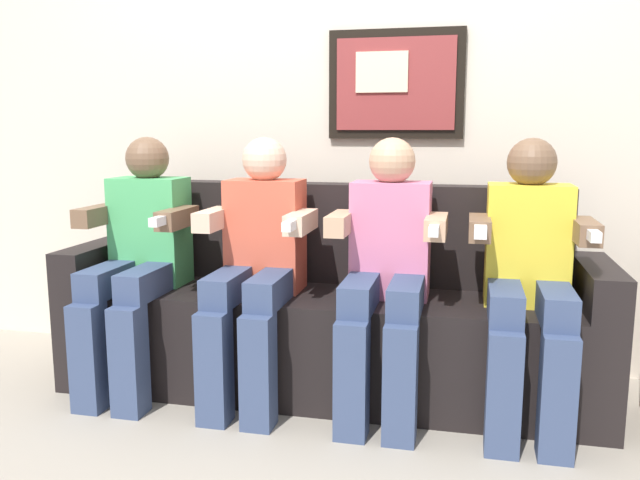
{
  "coord_description": "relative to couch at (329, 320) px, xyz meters",
  "views": [
    {
      "loc": [
        0.57,
        -2.37,
        1.14
      ],
      "look_at": [
        0.0,
        0.15,
        0.7
      ],
      "focal_mm": 36.37,
      "sensor_mm": 36.0,
      "label": 1
    }
  ],
  "objects": [
    {
      "name": "back_wall_assembly",
      "position": [
        0.01,
        0.44,
        0.99
      ],
      "size": [
        4.72,
        0.1,
        2.6
      ],
      "color": "beige",
      "rests_on": "ground_plane"
    },
    {
      "name": "couch",
      "position": [
        0.0,
        0.0,
        0.0
      ],
      "size": [
        2.32,
        0.58,
        0.9
      ],
      "color": "black",
      "rests_on": "ground_plane"
    },
    {
      "name": "person_rightmost",
      "position": [
        0.82,
        -0.17,
        0.29
      ],
      "size": [
        0.46,
        0.56,
        1.11
      ],
      "color": "yellow",
      "rests_on": "ground_plane"
    },
    {
      "name": "ground_plane",
      "position": [
        0.0,
        -0.33,
        -0.31
      ],
      "size": [
        6.14,
        6.14,
        0.0
      ],
      "primitive_type": "plane",
      "color": "#9E9384"
    },
    {
      "name": "person_left_center",
      "position": [
        -0.27,
        -0.17,
        0.29
      ],
      "size": [
        0.46,
        0.56,
        1.11
      ],
      "color": "#D8593F",
      "rests_on": "ground_plane"
    },
    {
      "name": "person_leftmost",
      "position": [
        -0.82,
        -0.17,
        0.29
      ],
      "size": [
        0.46,
        0.56,
        1.11
      ],
      "color": "#4CB266",
      "rests_on": "ground_plane"
    },
    {
      "name": "person_right_center",
      "position": [
        0.27,
        -0.17,
        0.29
      ],
      "size": [
        0.46,
        0.56,
        1.11
      ],
      "color": "pink",
      "rests_on": "ground_plane"
    }
  ]
}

